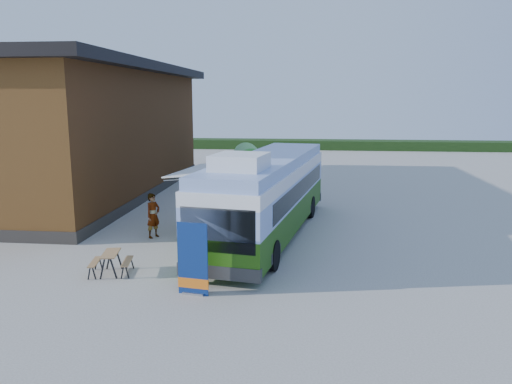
# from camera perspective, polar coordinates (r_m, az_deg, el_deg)

# --- Properties ---
(ground) EXTENTS (100.00, 100.00, 0.00)m
(ground) POSITION_cam_1_polar(r_m,az_deg,el_deg) (18.68, -1.45, -6.64)
(ground) COLOR #BCB7AD
(ground) RESTS_ON ground
(barn) EXTENTS (9.60, 21.20, 7.50)m
(barn) POSITION_cam_1_polar(r_m,az_deg,el_deg) (30.58, -18.93, 6.41)
(barn) COLOR brown
(barn) RESTS_ON ground
(hedge) EXTENTS (40.00, 3.00, 1.00)m
(hedge) POSITION_cam_1_polar(r_m,az_deg,el_deg) (56.19, 11.86, 5.29)
(hedge) COLOR #264419
(hedge) RESTS_ON ground
(bus) EXTENTS (4.55, 12.56, 3.78)m
(bus) POSITION_cam_1_polar(r_m,az_deg,el_deg) (20.14, 1.38, -0.07)
(bus) COLOR #326410
(bus) RESTS_ON ground
(awning) EXTENTS (3.23, 4.54, 0.52)m
(awning) POSITION_cam_1_polar(r_m,az_deg,el_deg) (20.50, -4.66, 2.79)
(awning) COLOR white
(awning) RESTS_ON ground
(banner) EXTENTS (0.92, 0.28, 2.13)m
(banner) POSITION_cam_1_polar(r_m,az_deg,el_deg) (14.45, -7.24, -8.34)
(banner) COLOR navy
(banner) RESTS_ON ground
(picnic_table) EXTENTS (1.43, 1.32, 0.71)m
(picnic_table) POSITION_cam_1_polar(r_m,az_deg,el_deg) (16.72, -16.26, -7.27)
(picnic_table) COLOR #A97750
(picnic_table) RESTS_ON ground
(person_a) EXTENTS (0.71, 0.79, 1.81)m
(person_a) POSITION_cam_1_polar(r_m,az_deg,el_deg) (20.52, -11.67, -2.65)
(person_a) COLOR #999999
(person_a) RESTS_ON ground
(person_b) EXTENTS (1.02, 1.02, 1.67)m
(person_b) POSITION_cam_1_polar(r_m,az_deg,el_deg) (28.66, 3.75, 1.16)
(person_b) COLOR #999999
(person_b) RESTS_ON ground
(slurry_tanker) EXTENTS (2.75, 6.34, 2.38)m
(slurry_tanker) POSITION_cam_1_polar(r_m,az_deg,el_deg) (34.57, -0.90, 3.71)
(slurry_tanker) COLOR #218E19
(slurry_tanker) RESTS_ON ground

